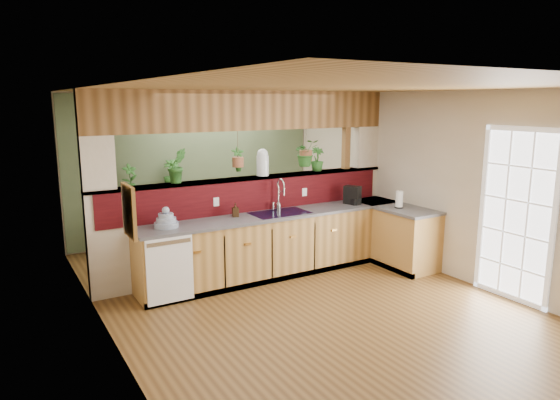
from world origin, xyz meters
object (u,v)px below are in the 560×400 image
coffee_maker (353,196)px  glass_jar (263,162)px  faucet (280,193)px  paper_towel (399,200)px  soap_dispenser (235,210)px  shelving_console (154,218)px  dish_stack (166,221)px

coffee_maker → glass_jar: (-1.35, 0.41, 0.56)m
faucet → glass_jar: size_ratio=1.19×
paper_towel → soap_dispenser: bearing=162.9°
soap_dispenser → glass_jar: 0.87m
faucet → paper_towel: size_ratio=1.72×
paper_towel → glass_jar: glass_jar is taller
coffee_maker → glass_jar: size_ratio=0.71×
glass_jar → faucet: bearing=-54.4°
faucet → coffee_maker: 1.21m
faucet → shelving_console: size_ratio=0.32×
dish_stack → shelving_console: bearing=77.6°
faucet → shelving_console: 2.54m
shelving_console → faucet: bearing=-56.8°
shelving_console → coffee_maker: bearing=-40.7°
coffee_maker → dish_stack: bearing=153.9°
soap_dispenser → coffee_maker: 1.93m
faucet → dish_stack: size_ratio=1.54×
soap_dispenser → coffee_maker: (1.92, -0.15, 0.03)m
soap_dispenser → shelving_console: 2.28m
glass_jar → coffee_maker: bearing=-17.0°
soap_dispenser → shelving_console: soap_dispenser is taller
faucet → glass_jar: (-0.16, 0.22, 0.44)m
paper_towel → dish_stack: bearing=169.2°
dish_stack → paper_towel: bearing=-10.8°
paper_towel → glass_jar: 2.09m
coffee_maker → shelving_console: size_ratio=0.19×
dish_stack → glass_jar: glass_jar is taller
coffee_maker → faucet: bearing=145.9°
faucet → soap_dispenser: 0.75m
faucet → glass_jar: glass_jar is taller
soap_dispenser → paper_towel: bearing=-17.1°
dish_stack → paper_towel: 3.40m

